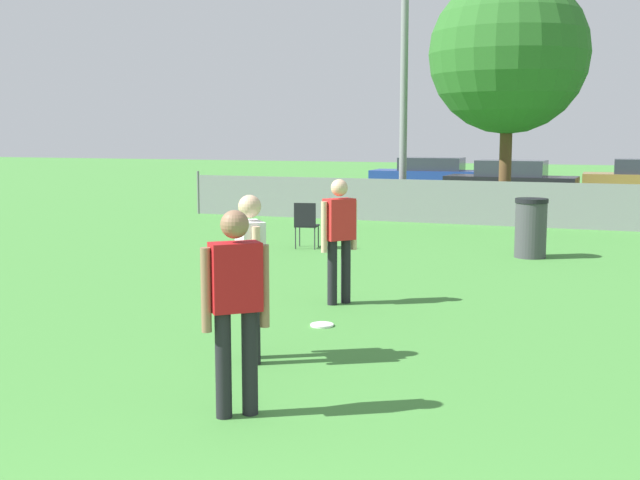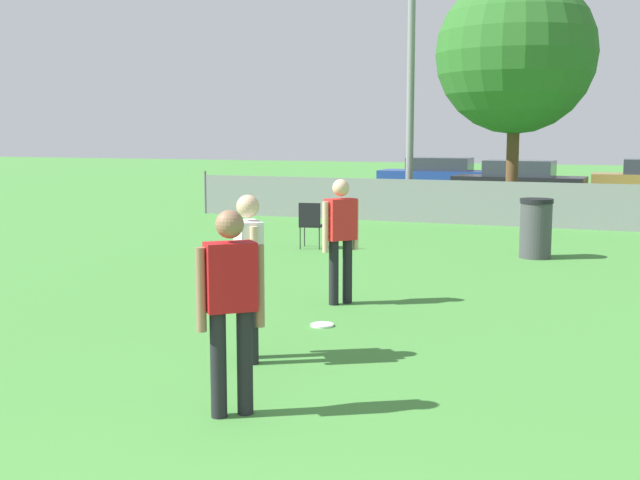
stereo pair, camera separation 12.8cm
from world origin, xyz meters
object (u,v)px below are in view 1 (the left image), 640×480
(light_pole, at_px, (405,26))
(frisbee_disc, at_px, (322,325))
(folding_chair_sideline, at_px, (306,222))
(parked_car_blue, at_px, (431,175))
(tree_near_pole, at_px, (509,54))
(player_thrower_red, at_px, (339,232))
(parked_car_dark, at_px, (511,182))
(trash_bin, at_px, (531,228))
(player_defender_red, at_px, (236,298))
(player_receiver_white, at_px, (250,266))

(light_pole, xyz_separation_m, frisbee_disc, (2.46, -12.21, -5.04))
(folding_chair_sideline, bearing_deg, parked_car_blue, -95.86)
(tree_near_pole, bearing_deg, player_thrower_red, -91.98)
(light_pole, xyz_separation_m, folding_chair_sideline, (-0.19, -6.31, -4.52))
(frisbee_disc, bearing_deg, parked_car_dark, 91.46)
(player_thrower_red, bearing_deg, light_pole, 47.35)
(tree_near_pole, distance_m, folding_chair_sideline, 8.37)
(tree_near_pole, bearing_deg, parked_car_dark, 96.45)
(light_pole, distance_m, folding_chair_sideline, 7.77)
(tree_near_pole, xyz_separation_m, folding_chair_sideline, (-2.80, -6.93, -3.77))
(trash_bin, height_order, parked_car_blue, parked_car_blue)
(player_defender_red, height_order, trash_bin, player_defender_red)
(frisbee_disc, xyz_separation_m, parked_car_blue, (-4.03, 21.93, 0.64))
(tree_near_pole, distance_m, trash_bin, 7.62)
(player_receiver_white, distance_m, player_thrower_red, 2.89)
(tree_near_pole, bearing_deg, folding_chair_sideline, -112.02)
(player_thrower_red, distance_m, parked_car_blue, 21.02)
(light_pole, xyz_separation_m, parked_car_blue, (-1.57, 9.72, -4.39))
(parked_car_dark, bearing_deg, trash_bin, -78.95)
(parked_car_dark, bearing_deg, parked_car_blue, 135.84)
(player_receiver_white, bearing_deg, folding_chair_sideline, 158.20)
(player_receiver_white, xyz_separation_m, player_thrower_red, (-0.13, 2.89, 0.00))
(player_thrower_red, xyz_separation_m, folding_chair_sideline, (-2.40, 4.64, -0.44))
(player_thrower_red, relative_size, parked_car_dark, 0.39)
(tree_near_pole, height_order, player_receiver_white, tree_near_pole)
(frisbee_disc, height_order, folding_chair_sideline, folding_chair_sideline)
(player_defender_red, height_order, player_receiver_white, same)
(frisbee_disc, height_order, trash_bin, trash_bin)
(frisbee_disc, xyz_separation_m, folding_chair_sideline, (-2.65, 5.90, 0.51))
(tree_near_pole, relative_size, player_defender_red, 3.81)
(player_defender_red, xyz_separation_m, parked_car_dark, (-0.94, 21.41, -0.30))
(frisbee_disc, bearing_deg, parked_car_blue, 100.41)
(folding_chair_sideline, distance_m, parked_car_dark, 12.62)
(player_thrower_red, distance_m, parked_car_dark, 17.08)
(folding_chair_sideline, bearing_deg, light_pole, -102.51)
(player_thrower_red, bearing_deg, trash_bin, 15.80)
(trash_bin, bearing_deg, player_receiver_white, -102.32)
(light_pole, height_order, parked_car_dark, light_pole)
(trash_bin, bearing_deg, parked_car_dark, 99.92)
(folding_chair_sideline, relative_size, parked_car_blue, 0.20)
(player_defender_red, distance_m, player_thrower_red, 4.40)
(player_receiver_white, height_order, frisbee_disc, player_receiver_white)
(folding_chair_sideline, height_order, trash_bin, trash_bin)
(parked_car_blue, xyz_separation_m, parked_car_dark, (3.56, -3.60, 0.01))
(parked_car_dark, bearing_deg, player_receiver_white, -87.87)
(player_thrower_red, distance_m, frisbee_disc, 1.59)
(trash_bin, height_order, parked_car_dark, parked_car_dark)
(folding_chair_sideline, distance_m, trash_bin, 4.30)
(frisbee_disc, xyz_separation_m, parked_car_dark, (-0.47, 18.33, 0.65))
(player_receiver_white, xyz_separation_m, folding_chair_sideline, (-2.53, 7.53, -0.44))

